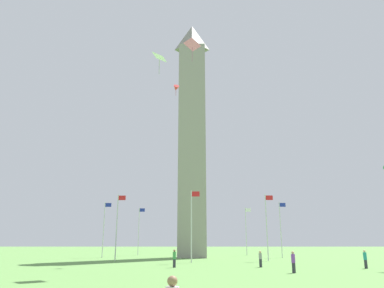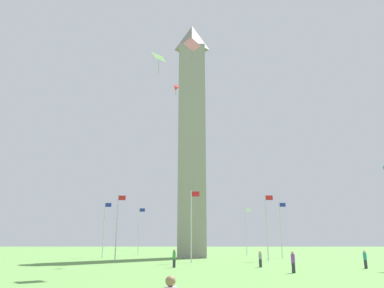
# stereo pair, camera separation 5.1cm
# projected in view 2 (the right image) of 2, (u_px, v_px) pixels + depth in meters

# --- Properties ---
(ground_plane) EXTENTS (260.00, 260.00, 0.00)m
(ground_plane) POSITION_uv_depth(u_px,v_px,m) (192.00, 258.00, 58.61)
(ground_plane) COLOR #609347
(obelisk_monument) EXTENTS (4.63, 4.63, 42.10)m
(obelisk_monument) POSITION_uv_depth(u_px,v_px,m) (192.00, 132.00, 64.03)
(obelisk_monument) COLOR gray
(obelisk_monument) RESTS_ON ground
(flagpole_n) EXTENTS (1.12, 0.14, 8.85)m
(flagpole_n) POSITION_uv_depth(u_px,v_px,m) (281.00, 227.00, 59.76)
(flagpole_n) COLOR silver
(flagpole_n) RESTS_ON ground
(flagpole_ne) EXTENTS (1.12, 0.14, 8.85)m
(flagpole_ne) POSITION_uv_depth(u_px,v_px,m) (246.00, 229.00, 69.69)
(flagpole_ne) COLOR silver
(flagpole_ne) RESTS_ON ground
(flagpole_e) EXTENTS (1.12, 0.14, 8.85)m
(flagpole_e) POSITION_uv_depth(u_px,v_px,m) (193.00, 230.00, 73.85)
(flagpole_e) COLOR silver
(flagpole_e) RESTS_ON ground
(flagpole_se) EXTENTS (1.12, 0.14, 8.85)m
(flagpole_se) POSITION_uv_depth(u_px,v_px,m) (139.00, 229.00, 69.82)
(flagpole_se) COLOR silver
(flagpole_se) RESTS_ON ground
(flagpole_s) EXTENTS (1.12, 0.14, 8.85)m
(flagpole_s) POSITION_uv_depth(u_px,v_px,m) (104.00, 227.00, 59.94)
(flagpole_s) COLOR silver
(flagpole_s) RESTS_ON ground
(flagpole_sw) EXTENTS (1.12, 0.14, 8.85)m
(flagpole_sw) POSITION_uv_depth(u_px,v_px,m) (117.00, 224.00, 50.02)
(flagpole_sw) COLOR silver
(flagpole_sw) RESTS_ON ground
(flagpole_w) EXTENTS (1.12, 0.14, 8.85)m
(flagpole_w) POSITION_uv_depth(u_px,v_px,m) (192.00, 223.00, 45.85)
(flagpole_w) COLOR silver
(flagpole_w) RESTS_ON ground
(flagpole_nw) EXTENTS (1.12, 0.14, 8.85)m
(flagpole_nw) POSITION_uv_depth(u_px,v_px,m) (267.00, 224.00, 49.89)
(flagpole_nw) COLOR silver
(flagpole_nw) RESTS_ON ground
(person_purple_shirt) EXTENTS (0.32, 0.32, 1.75)m
(person_purple_shirt) POSITION_uv_depth(u_px,v_px,m) (293.00, 262.00, 30.34)
(person_purple_shirt) COLOR #2D2D38
(person_purple_shirt) RESTS_ON ground
(person_teal_shirt) EXTENTS (0.32, 0.32, 1.74)m
(person_teal_shirt) POSITION_uv_depth(u_px,v_px,m) (365.00, 259.00, 35.44)
(person_teal_shirt) COLOR #2D2D38
(person_teal_shirt) RESTS_ON ground
(person_gray_shirt) EXTENTS (0.32, 0.32, 1.61)m
(person_gray_shirt) POSITION_uv_depth(u_px,v_px,m) (260.00, 259.00, 37.06)
(person_gray_shirt) COLOR #2D2D38
(person_gray_shirt) RESTS_ON ground
(person_green_shirt) EXTENTS (0.32, 0.32, 1.75)m
(person_green_shirt) POSITION_uv_depth(u_px,v_px,m) (174.00, 259.00, 36.64)
(person_green_shirt) COLOR #2D2D38
(person_green_shirt) RESTS_ON ground
(kite_red_delta) EXTENTS (1.08, 1.27, 1.69)m
(kite_red_delta) POSITION_uv_depth(u_px,v_px,m) (176.00, 88.00, 52.11)
(kite_red_delta) COLOR red
(kite_pink_diamond) EXTENTS (2.02, 2.03, 2.37)m
(kite_pink_diamond) POSITION_uv_depth(u_px,v_px,m) (192.00, 45.00, 40.66)
(kite_pink_diamond) COLOR pink
(kite_white_diamond) EXTENTS (0.91, 0.98, 1.38)m
(kite_white_diamond) POSITION_uv_depth(u_px,v_px,m) (159.00, 58.00, 22.94)
(kite_white_diamond) COLOR white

